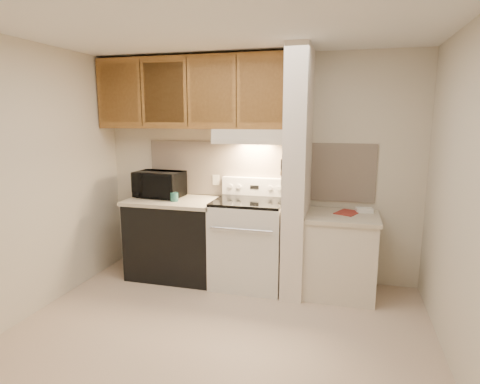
% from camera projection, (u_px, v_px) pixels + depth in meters
% --- Properties ---
extents(floor, '(3.60, 3.60, 0.00)m').
position_uv_depth(floor, '(216.00, 337.00, 3.37)').
color(floor, '#CCB198').
rests_on(floor, ground).
extents(ceiling, '(3.60, 3.60, 0.00)m').
position_uv_depth(ceiling, '(213.00, 23.00, 2.91)').
color(ceiling, white).
rests_on(ceiling, wall_back).
extents(wall_back, '(3.60, 2.50, 0.02)m').
position_uv_depth(wall_back, '(257.00, 168.00, 4.56)').
color(wall_back, beige).
rests_on(wall_back, floor).
extents(wall_left, '(0.02, 3.00, 2.50)m').
position_uv_depth(wall_left, '(25.00, 182.00, 3.60)').
color(wall_left, beige).
rests_on(wall_left, floor).
extents(wall_right, '(0.02, 3.00, 2.50)m').
position_uv_depth(wall_right, '(469.00, 204.00, 2.68)').
color(wall_right, beige).
rests_on(wall_right, floor).
extents(backsplash, '(2.60, 0.02, 0.63)m').
position_uv_depth(backsplash, '(256.00, 170.00, 4.56)').
color(backsplash, beige).
rests_on(backsplash, wall_back).
extents(range_body, '(0.76, 0.65, 0.92)m').
position_uv_depth(range_body, '(249.00, 244.00, 4.38)').
color(range_body, silver).
rests_on(range_body, floor).
extents(oven_window, '(0.50, 0.01, 0.30)m').
position_uv_depth(oven_window, '(242.00, 249.00, 4.07)').
color(oven_window, black).
rests_on(oven_window, range_body).
extents(oven_handle, '(0.65, 0.02, 0.02)m').
position_uv_depth(oven_handle, '(241.00, 230.00, 4.00)').
color(oven_handle, silver).
rests_on(oven_handle, range_body).
extents(cooktop, '(0.74, 0.64, 0.03)m').
position_uv_depth(cooktop, '(249.00, 201.00, 4.30)').
color(cooktop, black).
rests_on(cooktop, range_body).
extents(range_backguard, '(0.76, 0.08, 0.20)m').
position_uv_depth(range_backguard, '(255.00, 186.00, 4.54)').
color(range_backguard, silver).
rests_on(range_backguard, range_body).
extents(range_display, '(0.10, 0.01, 0.04)m').
position_uv_depth(range_display, '(254.00, 187.00, 4.50)').
color(range_display, black).
rests_on(range_display, range_backguard).
extents(range_knob_left_outer, '(0.05, 0.02, 0.05)m').
position_uv_depth(range_knob_left_outer, '(230.00, 186.00, 4.57)').
color(range_knob_left_outer, silver).
rests_on(range_knob_left_outer, range_backguard).
extents(range_knob_left_inner, '(0.05, 0.02, 0.05)m').
position_uv_depth(range_knob_left_inner, '(239.00, 186.00, 4.55)').
color(range_knob_left_inner, silver).
rests_on(range_knob_left_inner, range_backguard).
extents(range_knob_right_inner, '(0.05, 0.02, 0.05)m').
position_uv_depth(range_knob_right_inner, '(270.00, 188.00, 4.46)').
color(range_knob_right_inner, silver).
rests_on(range_knob_right_inner, range_backguard).
extents(range_knob_right_outer, '(0.05, 0.02, 0.05)m').
position_uv_depth(range_knob_right_outer, '(279.00, 188.00, 4.43)').
color(range_knob_right_outer, silver).
rests_on(range_knob_right_outer, range_backguard).
extents(dishwasher_front, '(1.00, 0.63, 0.87)m').
position_uv_depth(dishwasher_front, '(175.00, 239.00, 4.62)').
color(dishwasher_front, black).
rests_on(dishwasher_front, floor).
extents(left_countertop, '(1.04, 0.67, 0.04)m').
position_uv_depth(left_countertop, '(174.00, 201.00, 4.54)').
color(left_countertop, beige).
rests_on(left_countertop, dishwasher_front).
extents(spoon_rest, '(0.23, 0.11, 0.01)m').
position_uv_depth(spoon_rest, '(154.00, 194.00, 4.81)').
color(spoon_rest, black).
rests_on(spoon_rest, left_countertop).
extents(teal_jar, '(0.12, 0.12, 0.10)m').
position_uv_depth(teal_jar, '(174.00, 197.00, 4.42)').
color(teal_jar, '#245C55').
rests_on(teal_jar, left_countertop).
extents(outlet, '(0.08, 0.01, 0.12)m').
position_uv_depth(outlet, '(216.00, 180.00, 4.69)').
color(outlet, beige).
rests_on(outlet, backsplash).
extents(microwave, '(0.56, 0.40, 0.30)m').
position_uv_depth(microwave, '(159.00, 184.00, 4.65)').
color(microwave, black).
rests_on(microwave, left_countertop).
extents(partition_pillar, '(0.22, 0.70, 2.50)m').
position_uv_depth(partition_pillar, '(298.00, 174.00, 4.10)').
color(partition_pillar, silver).
rests_on(partition_pillar, floor).
extents(pillar_trim, '(0.01, 0.70, 0.04)m').
position_uv_depth(pillar_trim, '(286.00, 169.00, 4.12)').
color(pillar_trim, brown).
rests_on(pillar_trim, partition_pillar).
extents(knife_strip, '(0.02, 0.42, 0.04)m').
position_uv_depth(knife_strip, '(285.00, 168.00, 4.07)').
color(knife_strip, black).
rests_on(knife_strip, partition_pillar).
extents(knife_blade_a, '(0.01, 0.03, 0.16)m').
position_uv_depth(knife_blade_a, '(281.00, 179.00, 3.95)').
color(knife_blade_a, silver).
rests_on(knife_blade_a, knife_strip).
extents(knife_handle_a, '(0.02, 0.02, 0.10)m').
position_uv_depth(knife_handle_a, '(282.00, 164.00, 3.92)').
color(knife_handle_a, black).
rests_on(knife_handle_a, knife_strip).
extents(knife_blade_b, '(0.01, 0.04, 0.18)m').
position_uv_depth(knife_blade_b, '(282.00, 179.00, 4.01)').
color(knife_blade_b, silver).
rests_on(knife_blade_b, knife_strip).
extents(knife_handle_b, '(0.02, 0.02, 0.10)m').
position_uv_depth(knife_handle_b, '(283.00, 164.00, 3.99)').
color(knife_handle_b, black).
rests_on(knife_handle_b, knife_strip).
extents(knife_blade_c, '(0.01, 0.04, 0.20)m').
position_uv_depth(knife_blade_c, '(284.00, 179.00, 4.10)').
color(knife_blade_c, silver).
rests_on(knife_blade_c, knife_strip).
extents(knife_handle_c, '(0.02, 0.02, 0.10)m').
position_uv_depth(knife_handle_c, '(284.00, 163.00, 4.06)').
color(knife_handle_c, black).
rests_on(knife_handle_c, knife_strip).
extents(knife_blade_d, '(0.01, 0.04, 0.16)m').
position_uv_depth(knife_blade_d, '(285.00, 176.00, 4.18)').
color(knife_blade_d, silver).
rests_on(knife_blade_d, knife_strip).
extents(knife_handle_d, '(0.02, 0.02, 0.10)m').
position_uv_depth(knife_handle_d, '(285.00, 162.00, 4.13)').
color(knife_handle_d, black).
rests_on(knife_handle_d, knife_strip).
extents(knife_blade_e, '(0.01, 0.04, 0.18)m').
position_uv_depth(knife_blade_e, '(286.00, 176.00, 4.24)').
color(knife_blade_e, silver).
rests_on(knife_blade_e, knife_strip).
extents(knife_handle_e, '(0.02, 0.02, 0.10)m').
position_uv_depth(knife_handle_e, '(286.00, 161.00, 4.21)').
color(knife_handle_e, black).
rests_on(knife_handle_e, knife_strip).
extents(oven_mitt, '(0.03, 0.10, 0.24)m').
position_uv_depth(oven_mitt, '(287.00, 181.00, 4.32)').
color(oven_mitt, slate).
rests_on(oven_mitt, partition_pillar).
extents(right_cab_base, '(0.70, 0.60, 0.81)m').
position_uv_depth(right_cab_base, '(340.00, 257.00, 4.14)').
color(right_cab_base, beige).
rests_on(right_cab_base, floor).
extents(right_countertop, '(0.74, 0.64, 0.04)m').
position_uv_depth(right_countertop, '(342.00, 217.00, 4.06)').
color(right_countertop, beige).
rests_on(right_countertop, right_cab_base).
extents(red_folder, '(0.29, 0.32, 0.01)m').
position_uv_depth(red_folder, '(347.00, 213.00, 4.14)').
color(red_folder, maroon).
rests_on(red_folder, right_countertop).
extents(white_box, '(0.19, 0.14, 0.04)m').
position_uv_depth(white_box, '(364.00, 210.00, 4.17)').
color(white_box, white).
rests_on(white_box, right_countertop).
extents(range_hood, '(0.78, 0.44, 0.15)m').
position_uv_depth(range_hood, '(252.00, 136.00, 4.29)').
color(range_hood, beige).
rests_on(range_hood, upper_cabinets).
extents(hood_lip, '(0.78, 0.04, 0.06)m').
position_uv_depth(hood_lip, '(248.00, 141.00, 4.10)').
color(hood_lip, beige).
rests_on(hood_lip, range_hood).
extents(upper_cabinets, '(2.18, 0.33, 0.77)m').
position_uv_depth(upper_cabinets, '(193.00, 93.00, 4.42)').
color(upper_cabinets, brown).
rests_on(upper_cabinets, wall_back).
extents(cab_door_a, '(0.46, 0.01, 0.63)m').
position_uv_depth(cab_door_a, '(119.00, 93.00, 4.48)').
color(cab_door_a, brown).
rests_on(cab_door_a, upper_cabinets).
extents(cab_gap_a, '(0.01, 0.01, 0.73)m').
position_uv_depth(cab_gap_a, '(141.00, 93.00, 4.41)').
color(cab_gap_a, black).
rests_on(cab_gap_a, upper_cabinets).
extents(cab_door_b, '(0.46, 0.01, 0.63)m').
position_uv_depth(cab_door_b, '(164.00, 93.00, 4.34)').
color(cab_door_b, brown).
rests_on(cab_door_b, upper_cabinets).
extents(cab_gap_b, '(0.01, 0.01, 0.73)m').
position_uv_depth(cab_gap_b, '(187.00, 92.00, 4.27)').
color(cab_gap_b, black).
rests_on(cab_gap_b, upper_cabinets).
extents(cab_door_c, '(0.46, 0.01, 0.63)m').
position_uv_depth(cab_door_c, '(211.00, 92.00, 4.20)').
color(cab_door_c, brown).
rests_on(cab_door_c, upper_cabinets).
extents(cab_gap_c, '(0.01, 0.01, 0.73)m').
position_uv_depth(cab_gap_c, '(236.00, 91.00, 4.13)').
color(cab_gap_c, black).
rests_on(cab_gap_c, upper_cabinets).
extents(cab_door_d, '(0.46, 0.01, 0.63)m').
position_uv_depth(cab_door_d, '(262.00, 91.00, 4.06)').
color(cab_door_d, brown).
rests_on(cab_door_d, upper_cabinets).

